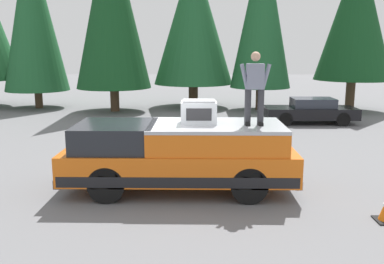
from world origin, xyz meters
TOP-DOWN VIEW (x-y plane):
  - ground_plane at (0.00, 0.00)m, footprint 90.00×90.00m
  - pickup_truck at (-0.27, -0.39)m, footprint 2.01×5.54m
  - compressor_unit at (-0.19, -0.85)m, footprint 0.65×0.84m
  - person_on_truck_bed at (-0.40, -2.14)m, footprint 0.29×0.72m
  - parked_car_black at (9.13, -6.01)m, footprint 1.64×4.10m
  - conifer_far_left at (13.10, -9.18)m, footprint 4.06×4.06m
  - conifer_left at (13.37, -4.25)m, footprint 3.30×3.30m
  - conifer_center_left at (14.57, -0.54)m, footprint 4.54×4.54m
  - conifer_center_right at (12.76, 3.73)m, footprint 4.00×4.00m
  - conifer_right at (13.97, 8.37)m, footprint 3.57×3.57m

SIDE VIEW (x-z plane):
  - ground_plane at x=0.00m, z-range 0.00..0.00m
  - parked_car_black at x=9.13m, z-range 0.00..1.16m
  - pickup_truck at x=-0.27m, z-range 0.05..1.70m
  - compressor_unit at x=-0.19m, z-range 1.65..2.21m
  - person_on_truck_bed at x=-0.40m, z-range 1.71..3.40m
  - conifer_center_left at x=14.57m, z-range 0.67..9.40m
  - conifer_far_left at x=13.10m, z-range 0.83..9.55m
  - conifer_right at x=13.97m, z-range 0.50..10.21m
  - conifer_left at x=13.37m, z-range 0.62..10.22m
  - conifer_center_right at x=12.76m, z-range 0.63..10.82m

